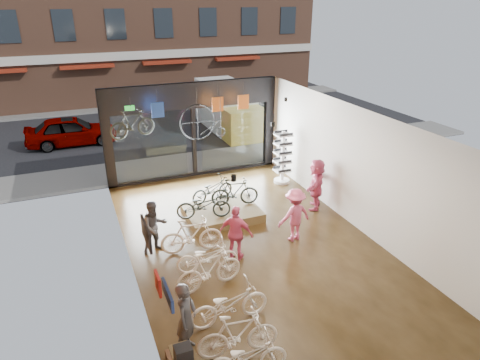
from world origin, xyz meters
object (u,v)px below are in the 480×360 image
floor_bike_1 (238,335)px  floor_bike_3 (209,270)px  customer_0 (186,318)px  customer_5 (316,184)px  floor_bike_2 (229,304)px  floor_bike_5 (192,235)px  display_platform (222,213)px  display_bike_mid (235,192)px  floor_bike_4 (208,257)px  street_car (71,131)px  floor_bike_0 (247,357)px  hung_bike (132,124)px  customer_3 (295,215)px  display_bike_left (204,205)px  customer_1 (155,227)px  penny_farthing (205,123)px  sunglasses_rack (283,157)px  display_bike_right (212,189)px  box_truck (231,110)px  customer_2 (236,233)px

floor_bike_1 → floor_bike_3: 2.32m
customer_0 → customer_5: (5.89, 4.66, 0.08)m
floor_bike_2 → customer_0: 1.23m
floor_bike_1 → floor_bike_5: floor_bike_5 is taller
display_platform → display_bike_mid: bearing=14.6°
floor_bike_2 → floor_bike_4: size_ratio=1.12×
street_car → floor_bike_3: street_car is taller
floor_bike_0 → hung_bike: bearing=11.8°
customer_3 → customer_5: size_ratio=0.92×
floor_bike_1 → customer_0: customer_0 is taller
floor_bike_1 → display_platform: floor_bike_1 is taller
display_bike_left → customer_1: customer_1 is taller
floor_bike_3 → penny_farthing: bearing=-25.3°
floor_bike_5 → street_car: bearing=21.4°
hung_bike → display_platform: bearing=-147.8°
floor_bike_1 → customer_3: bearing=-35.0°
hung_bike → customer_5: bearing=-131.2°
customer_1 → sunglasses_rack: 6.43m
display_platform → display_bike_right: 0.94m
display_bike_right → hung_bike: bearing=43.8°
floor_bike_5 → display_platform: (1.52, 1.65, -0.39)m
sunglasses_rack → penny_farthing: size_ratio=1.25×
floor_bike_4 → penny_farthing: penny_farthing is taller
customer_0 → street_car: bearing=42.2°
street_car → display_bike_left: (3.53, -10.27, 0.03)m
floor_bike_2 → display_bike_left: (0.82, 4.40, 0.27)m
customer_3 → hung_bike: (-3.87, 4.26, 2.09)m
display_bike_left → hung_bike: 3.66m
display_bike_left → customer_3: customer_3 is taller
street_car → hung_bike: size_ratio=2.69×
box_truck → customer_3: size_ratio=3.78×
customer_2 → box_truck: bearing=-68.6°
floor_bike_3 → floor_bike_5: floor_bike_3 is taller
customer_0 → customer_1: (0.19, 3.99, -0.03)m
floor_bike_2 → floor_bike_5: bearing=-1.5°
box_truck → penny_farthing: size_ratio=3.73×
box_truck → floor_bike_0: (-5.54, -15.16, -0.82)m
penny_farthing → display_bike_left: bearing=-109.7°
customer_3 → customer_5: (1.72, 1.60, 0.07)m
box_truck → street_car: bearing=172.9°
customer_5 → floor_bike_5: bearing=-40.4°
floor_bike_4 → customer_5: customer_5 is taller
penny_farthing → customer_1: bearing=-125.7°
customer_0 → sunglasses_rack: sunglasses_rack is taller
floor_bike_5 → display_platform: floor_bike_5 is taller
display_bike_left → customer_0: bearing=172.3°
floor_bike_4 → hung_bike: 5.51m
floor_bike_5 → customer_1: 1.07m
display_bike_left → customer_2: size_ratio=1.05×
floor_bike_5 → customer_1: bearing=73.1°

